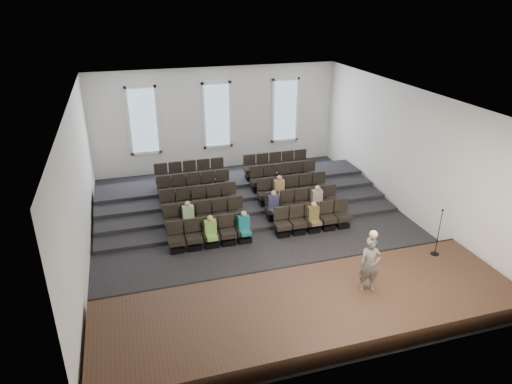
{
  "coord_description": "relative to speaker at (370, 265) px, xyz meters",
  "views": [
    {
      "loc": [
        -4.4,
        -14.36,
        8.23
      ],
      "look_at": [
        0.04,
        0.5,
        1.37
      ],
      "focal_mm": 32.0,
      "sensor_mm": 36.0,
      "label": 1
    }
  ],
  "objects": [
    {
      "name": "speaker",
      "position": [
        0.0,
        0.0,
        0.0
      ],
      "size": [
        0.67,
        0.52,
        1.62
      ],
      "primitive_type": "imported",
      "rotation": [
        0.0,
        0.0,
        -0.24
      ],
      "color": "#605E5B",
      "rests_on": "stage"
    },
    {
      "name": "wall_back",
      "position": [
        -1.68,
        12.04,
        1.19
      ],
      "size": [
        12.0,
        0.04,
        5.0
      ],
      "primitive_type": "cube",
      "color": "silver",
      "rests_on": "ground"
    },
    {
      "name": "stage_lip",
      "position": [
        -1.68,
        1.69,
        -1.06
      ],
      "size": [
        11.8,
        0.06,
        0.52
      ],
      "primitive_type": "cube",
      "color": "black",
      "rests_on": "ground"
    },
    {
      "name": "wall_left",
      "position": [
        -7.7,
        5.02,
        1.19
      ],
      "size": [
        0.04,
        14.0,
        5.0
      ],
      "primitive_type": "cube",
      "color": "silver",
      "rests_on": "ground"
    },
    {
      "name": "windows",
      "position": [
        -1.68,
        11.98,
        1.39
      ],
      "size": [
        8.44,
        0.1,
        3.24
      ],
      "color": "white",
      "rests_on": "wall_back"
    },
    {
      "name": "seating_rows",
      "position": [
        -1.68,
        6.56,
        -0.63
      ],
      "size": [
        6.8,
        4.7,
        1.67
      ],
      "color": "black",
      "rests_on": "ground"
    },
    {
      "name": "audience",
      "position": [
        -1.49,
        5.18,
        -0.52
      ],
      "size": [
        5.45,
        2.64,
        1.1
      ],
      "color": "#7AB648",
      "rests_on": "seating_rows"
    },
    {
      "name": "wall_front",
      "position": [
        -1.68,
        -2.0,
        1.19
      ],
      "size": [
        12.0,
        0.04,
        5.0
      ],
      "primitive_type": "cube",
      "color": "silver",
      "rests_on": "ground"
    },
    {
      "name": "mic_stand",
      "position": [
        3.01,
        1.05,
        -0.33
      ],
      "size": [
        0.27,
        0.27,
        1.6
      ],
      "color": "black",
      "rests_on": "stage"
    },
    {
      "name": "ceiling",
      "position": [
        -1.68,
        5.02,
        3.7
      ],
      "size": [
        12.0,
        14.0,
        0.02
      ],
      "primitive_type": "cube",
      "color": "white",
      "rests_on": "ground"
    },
    {
      "name": "wall_right",
      "position": [
        4.34,
        5.02,
        1.19
      ],
      "size": [
        0.04,
        14.0,
        5.0
      ],
      "primitive_type": "cube",
      "color": "silver",
      "rests_on": "ground"
    },
    {
      "name": "risers",
      "position": [
        -1.68,
        8.19,
        -1.11
      ],
      "size": [
        11.8,
        4.8,
        0.6
      ],
      "color": "black",
      "rests_on": "ground"
    },
    {
      "name": "ground",
      "position": [
        -1.68,
        5.02,
        -1.31
      ],
      "size": [
        14.0,
        14.0,
        0.0
      ],
      "primitive_type": "plane",
      "color": "black",
      "rests_on": "ground"
    },
    {
      "name": "stage",
      "position": [
        -1.68,
        -0.08,
        -1.06
      ],
      "size": [
        11.8,
        3.6,
        0.5
      ],
      "primitive_type": "cube",
      "color": "#3D251A",
      "rests_on": "ground"
    }
  ]
}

